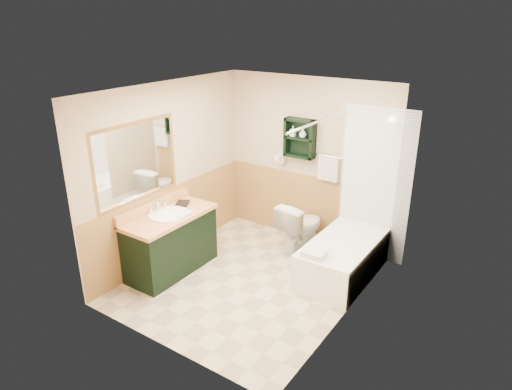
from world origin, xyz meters
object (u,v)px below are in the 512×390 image
object	(u,v)px
wall_shelf	(300,138)
hair_dryer	(282,158)
soap_bottle_a	(293,134)
bathtub	(344,257)
vanity	(171,243)
soap_bottle_b	(303,134)
vanity_book	(176,196)
toilet	(301,227)

from	to	relation	value
wall_shelf	hair_dryer	bearing A→B (deg)	175.24
wall_shelf	soap_bottle_a	xyz separation A→B (m)	(-0.11, -0.01, 0.05)
bathtub	soap_bottle_a	size ratio (longest dim) A/B	10.16
vanity	soap_bottle_b	bearing A→B (deg)	61.62
hair_dryer	soap_bottle_b	size ratio (longest dim) A/B	1.84
bathtub	vanity_book	size ratio (longest dim) A/B	6.76
bathtub	soap_bottle_b	distance (m)	1.78
vanity_book	soap_bottle_a	distance (m)	1.85
soap_bottle_a	toilet	bearing A→B (deg)	-42.08
bathtub	toilet	distance (m)	0.82
vanity_book	soap_bottle_b	distance (m)	1.94
wall_shelf	bathtub	size ratio (longest dim) A/B	0.37
wall_shelf	toilet	xyz separation A→B (m)	(0.25, -0.33, -1.18)
vanity	soap_bottle_a	world-z (taller)	soap_bottle_a
toilet	soap_bottle_a	bearing A→B (deg)	-33.01
bathtub	soap_bottle_b	size ratio (longest dim) A/B	11.49
wall_shelf	vanity_book	bearing A→B (deg)	-126.43
hair_dryer	soap_bottle_b	distance (m)	0.54
vanity_book	hair_dryer	bearing A→B (deg)	34.00
vanity_book	soap_bottle_b	size ratio (longest dim) A/B	1.70
toilet	soap_bottle_a	distance (m)	1.32
toilet	soap_bottle_b	xyz separation A→B (m)	(-0.20, 0.32, 1.25)
vanity	wall_shelf	bearing A→B (deg)	62.98
bathtub	vanity_book	distance (m)	2.35
wall_shelf	vanity_book	world-z (taller)	wall_shelf
wall_shelf	toilet	world-z (taller)	wall_shelf
wall_shelf	soap_bottle_a	bearing A→B (deg)	-177.35
toilet	soap_bottle_a	size ratio (longest dim) A/B	5.08
bathtub	soap_bottle_a	distance (m)	1.85
bathtub	soap_bottle_b	world-z (taller)	soap_bottle_b
bathtub	vanity_book	xyz separation A→B (m)	(-2.08, -0.86, 0.67)
vanity_book	soap_bottle_b	xyz separation A→B (m)	(1.11, 1.43, 0.70)
vanity	toilet	distance (m)	1.83
soap_bottle_b	vanity_book	bearing A→B (deg)	-127.81
toilet	wall_shelf	bearing A→B (deg)	-43.58
wall_shelf	bathtub	world-z (taller)	wall_shelf
toilet	soap_bottle_b	size ratio (longest dim) A/B	5.75
wall_shelf	vanity	distance (m)	2.28
hair_dryer	bathtub	xyz separation A→B (m)	(1.33, -0.60, -0.96)
toilet	vanity_book	distance (m)	1.80
bathtub	vanity	bearing A→B (deg)	-148.34
hair_dryer	soap_bottle_a	bearing A→B (deg)	-8.88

